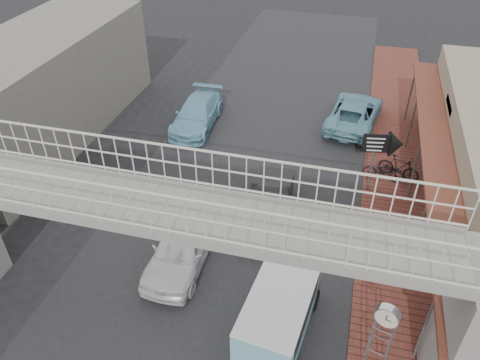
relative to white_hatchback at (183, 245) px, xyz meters
The scene contains 14 objects.
ground 1.65m from the white_hatchback, 42.41° to the left, with size 120.00×120.00×0.00m, color black.
road_strip 1.65m from the white_hatchback, 42.41° to the left, with size 10.00×60.00×0.01m, color black.
sidewalk 8.59m from the white_hatchback, 27.73° to the left, with size 3.00×40.00×0.10m, color brown.
footbridge 4.01m from the white_hatchback, 70.37° to the right, with size 16.40×2.40×6.34m.
building_far_left 12.26m from the white_hatchback, 144.87° to the left, with size 5.00×14.00×5.00m, color gray.
white_hatchback is the anchor object (origin of this frame).
dark_sedan 3.90m from the white_hatchback, 50.35° to the left, with size 1.51×4.34×1.43m, color black.
angkot_curb 12.90m from the white_hatchback, 65.86° to the left, with size 2.40×5.20×1.45m, color #69A5B7.
angkot_far 9.93m from the white_hatchback, 106.30° to the left, with size 1.97×4.84×1.40m, color #7BB9D5.
angkot_van 4.54m from the white_hatchback, 29.73° to the right, with size 2.14×4.05×1.91m.
motorcycle_near 9.72m from the white_hatchback, 44.87° to the left, with size 0.62×1.78×0.94m, color black.
motorcycle_far 10.42m from the white_hatchback, 43.70° to the left, with size 0.53×1.86×1.12m, color black.
street_clock 7.52m from the white_hatchback, 22.12° to the right, with size 0.72×0.66×2.78m.
arrow_sign 9.41m from the white_hatchback, 41.19° to the left, with size 1.72×1.12×2.87m.
Camera 1 is at (3.99, -12.10, 12.52)m, focal length 35.00 mm.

